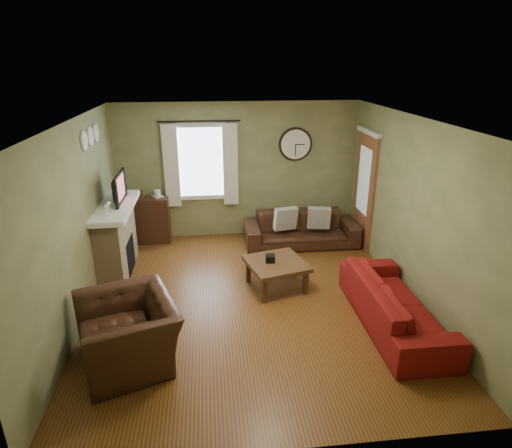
{
  "coord_description": "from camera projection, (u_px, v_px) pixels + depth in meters",
  "views": [
    {
      "loc": [
        -0.56,
        -5.43,
        3.33
      ],
      "look_at": [
        0.1,
        0.4,
        1.05
      ],
      "focal_mm": 30.0,
      "sensor_mm": 36.0,
      "label": 1
    }
  ],
  "objects": [
    {
      "name": "floor",
      "position": [
        252.0,
        300.0,
        6.3
      ],
      "size": [
        4.6,
        5.2,
        0.0
      ],
      "primitive_type": "cube",
      "color": "brown",
      "rests_on": "ground"
    },
    {
      "name": "ceiling",
      "position": [
        252.0,
        121.0,
        5.35
      ],
      "size": [
        4.6,
        5.2,
        0.0
      ],
      "primitive_type": "cube",
      "color": "white",
      "rests_on": "ground"
    },
    {
      "name": "wall_left",
      "position": [
        77.0,
        225.0,
        5.58
      ],
      "size": [
        0.0,
        5.2,
        2.6
      ],
      "primitive_type": "cube",
      "color": "olive",
      "rests_on": "ground"
    },
    {
      "name": "wall_right",
      "position": [
        413.0,
        211.0,
        6.06
      ],
      "size": [
        0.0,
        5.2,
        2.6
      ],
      "primitive_type": "cube",
      "color": "olive",
      "rests_on": "ground"
    },
    {
      "name": "wall_back",
      "position": [
        238.0,
        171.0,
        8.23
      ],
      "size": [
        4.6,
        0.0,
        2.6
      ],
      "primitive_type": "cube",
      "color": "olive",
      "rests_on": "ground"
    },
    {
      "name": "wall_front",
      "position": [
        286.0,
        330.0,
        3.42
      ],
      "size": [
        4.6,
        0.0,
        2.6
      ],
      "primitive_type": "cube",
      "color": "olive",
      "rests_on": "ground"
    },
    {
      "name": "fireplace",
      "position": [
        116.0,
        242.0,
        6.94
      ],
      "size": [
        0.4,
        1.4,
        1.1
      ],
      "primitive_type": "cube",
      "color": "tan",
      "rests_on": "floor"
    },
    {
      "name": "firebox",
      "position": [
        130.0,
        255.0,
        7.05
      ],
      "size": [
        0.04,
        0.6,
        0.55
      ],
      "primitive_type": "cube",
      "color": "black",
      "rests_on": "fireplace"
    },
    {
      "name": "mantel",
      "position": [
        114.0,
        207.0,
        6.73
      ],
      "size": [
        0.58,
        1.6,
        0.08
      ],
      "primitive_type": "cube",
      "color": "white",
      "rests_on": "fireplace"
    },
    {
      "name": "tv",
      "position": [
        115.0,
        191.0,
        6.79
      ],
      "size": [
        0.08,
        0.6,
        0.35
      ],
      "primitive_type": "imported",
      "rotation": [
        0.0,
        0.0,
        1.57
      ],
      "color": "black",
      "rests_on": "mantel"
    },
    {
      "name": "tv_screen",
      "position": [
        120.0,
        188.0,
        6.78
      ],
      "size": [
        0.02,
        0.62,
        0.36
      ],
      "primitive_type": "cube",
      "color": "#994C3F",
      "rests_on": "mantel"
    },
    {
      "name": "medallion_left",
      "position": [
        84.0,
        141.0,
        5.98
      ],
      "size": [
        0.28,
        0.28,
        0.03
      ],
      "primitive_type": "cylinder",
      "color": "white",
      "rests_on": "wall_left"
    },
    {
      "name": "medallion_mid",
      "position": [
        90.0,
        137.0,
        6.31
      ],
      "size": [
        0.28,
        0.28,
        0.03
      ],
      "primitive_type": "cylinder",
      "color": "white",
      "rests_on": "wall_left"
    },
    {
      "name": "medallion_right",
      "position": [
        96.0,
        133.0,
        6.63
      ],
      "size": [
        0.28,
        0.28,
        0.03
      ],
      "primitive_type": "cylinder",
      "color": "white",
      "rests_on": "wall_left"
    },
    {
      "name": "window_pane",
      "position": [
        201.0,
        162.0,
        8.07
      ],
      "size": [
        1.0,
        0.02,
        1.3
      ],
      "primitive_type": null,
      "color": "silver",
      "rests_on": "wall_back"
    },
    {
      "name": "curtain_rod",
      "position": [
        199.0,
        121.0,
        7.69
      ],
      "size": [
        0.03,
        0.03,
        1.5
      ],
      "primitive_type": "cylinder",
      "color": "black",
      "rests_on": "wall_back"
    },
    {
      "name": "curtain_left",
      "position": [
        171.0,
        167.0,
        7.93
      ],
      "size": [
        0.28,
        0.04,
        1.55
      ],
      "primitive_type": "cube",
      "color": "silver",
      "rests_on": "wall_back"
    },
    {
      "name": "curtain_right",
      "position": [
        230.0,
        165.0,
        8.05
      ],
      "size": [
        0.28,
        0.04,
        1.55
      ],
      "primitive_type": "cube",
      "color": "silver",
      "rests_on": "wall_back"
    },
    {
      "name": "wall_clock",
      "position": [
        296.0,
        144.0,
        8.12
      ],
      "size": [
        0.64,
        0.06,
        0.64
      ],
      "primitive_type": null,
      "color": "white",
      "rests_on": "wall_back"
    },
    {
      "name": "door",
      "position": [
        364.0,
        191.0,
        7.86
      ],
      "size": [
        0.05,
        0.9,
        2.1
      ],
      "primitive_type": "cube",
      "color": "brown",
      "rests_on": "floor"
    },
    {
      "name": "bookshelf",
      "position": [
        150.0,
        220.0,
        8.14
      ],
      "size": [
        0.75,
        0.32,
        0.89
      ],
      "primitive_type": null,
      "color": "#351E12",
      "rests_on": "floor"
    },
    {
      "name": "book",
      "position": [
        153.0,
        194.0,
        7.97
      ],
      "size": [
        0.27,
        0.29,
        0.02
      ],
      "primitive_type": "imported",
      "rotation": [
        0.0,
        0.0,
        0.57
      ],
      "color": "#4C331C",
      "rests_on": "bookshelf"
    },
    {
      "name": "sofa_brown",
      "position": [
        301.0,
        229.0,
        8.09
      ],
      "size": [
        2.11,
        0.83,
        0.62
      ],
      "primitive_type": "imported",
      "color": "#321C12",
      "rests_on": "floor"
    },
    {
      "name": "pillow_left",
      "position": [
        286.0,
        219.0,
        7.93
      ],
      "size": [
        0.45,
        0.22,
        0.43
      ],
      "primitive_type": "cube",
      "rotation": [
        0.0,
        0.0,
        0.23
      ],
      "color": "#9B9B99",
      "rests_on": "sofa_brown"
    },
    {
      "name": "pillow_right",
      "position": [
        319.0,
        218.0,
        7.97
      ],
      "size": [
        0.43,
        0.2,
        0.42
      ],
      "primitive_type": "cube",
      "rotation": [
        0.0,
        0.0,
        -0.18
      ],
      "color": "#9B9B99",
      "rests_on": "sofa_brown"
    },
    {
      "name": "sofa_red",
      "position": [
        395.0,
        304.0,
        5.63
      ],
      "size": [
        0.84,
        2.16,
        0.63
      ],
      "primitive_type": "imported",
      "rotation": [
        0.0,
        0.0,
        1.57
      ],
      "color": "maroon",
      "rests_on": "floor"
    },
    {
      "name": "armchair",
      "position": [
        128.0,
        332.0,
        4.92
      ],
      "size": [
        1.38,
        1.47,
        0.77
      ],
      "primitive_type": "imported",
      "rotation": [
        0.0,
        0.0,
        -1.22
      ],
      "color": "#321C12",
      "rests_on": "floor"
    },
    {
      "name": "coffee_table",
      "position": [
        276.0,
        275.0,
        6.57
      ],
      "size": [
        1.02,
        1.02,
        0.44
      ],
      "primitive_type": null,
      "rotation": [
        0.0,
        0.0,
        0.26
      ],
      "color": "#4C331C",
      "rests_on": "floor"
    },
    {
      "name": "tissue_box",
      "position": [
        270.0,
        264.0,
        6.51
      ],
      "size": [
        0.15,
        0.15,
        0.11
      ],
      "primitive_type": "cube",
      "rotation": [
        0.0,
        0.0,
        -0.06
      ],
      "color": "black",
      "rests_on": "coffee_table"
    },
    {
      "name": "wine_glass_a",
      "position": [
        106.0,
        211.0,
        6.14
      ],
      "size": [
        0.07,
        0.07,
        0.19
      ],
      "primitive_type": null,
      "color": "white",
      "rests_on": "mantel"
    },
    {
      "name": "wine_glass_b",
      "position": [
        109.0,
        207.0,
        6.3
      ],
      "size": [
        0.07,
        0.07,
        0.19
      ],
      "primitive_type": null,
      "color": "white",
      "rests_on": "mantel"
    }
  ]
}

